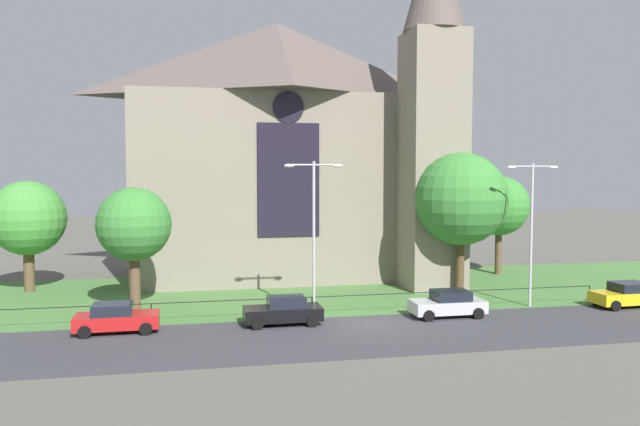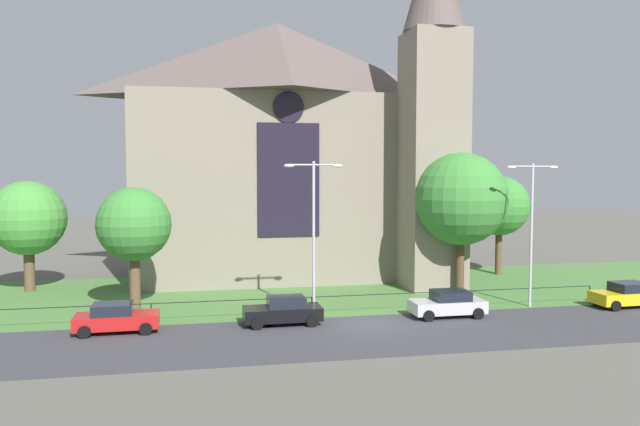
# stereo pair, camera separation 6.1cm
# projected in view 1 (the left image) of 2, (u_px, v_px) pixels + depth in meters

# --- Properties ---
(ground) EXTENTS (160.00, 160.00, 0.00)m
(ground) POSITION_uv_depth(u_px,v_px,m) (329.00, 290.00, 43.30)
(ground) COLOR #56544C
(road_asphalt) EXTENTS (120.00, 8.00, 0.01)m
(road_asphalt) POSITION_uv_depth(u_px,v_px,m) (379.00, 334.00, 31.56)
(road_asphalt) COLOR #38383D
(road_asphalt) RESTS_ON ground
(grass_verge) EXTENTS (120.00, 20.00, 0.01)m
(grass_verge) POSITION_uv_depth(u_px,v_px,m) (335.00, 295.00, 41.34)
(grass_verge) COLOR #477538
(grass_verge) RESTS_ON ground
(church_building) EXTENTS (23.20, 16.20, 26.00)m
(church_building) POSITION_uv_depth(u_px,v_px,m) (288.00, 146.00, 48.91)
(church_building) COLOR gray
(church_building) RESTS_ON ground
(iron_railing) EXTENTS (35.68, 0.07, 1.13)m
(iron_railing) POSITION_uv_depth(u_px,v_px,m) (312.00, 299.00, 35.38)
(iron_railing) COLOR black
(iron_railing) RESTS_ON ground
(tree_right_far) EXTENTS (4.78, 4.78, 7.94)m
(tree_right_far) POSITION_uv_depth(u_px,v_px,m) (499.00, 206.00, 49.69)
(tree_right_far) COLOR brown
(tree_right_far) RESTS_ON ground
(tree_left_near) EXTENTS (4.39, 4.39, 7.36)m
(tree_left_near) POSITION_uv_depth(u_px,v_px,m) (134.00, 225.00, 36.62)
(tree_left_near) COLOR brown
(tree_left_near) RESTS_ON ground
(tree_left_far) EXTENTS (5.13, 5.13, 7.66)m
(tree_left_far) POSITION_uv_depth(u_px,v_px,m) (28.00, 219.00, 42.48)
(tree_left_far) COLOR brown
(tree_left_far) RESTS_ON ground
(tree_right_near) EXTENTS (6.24, 6.24, 9.57)m
(tree_right_near) POSITION_uv_depth(u_px,v_px,m) (461.00, 199.00, 41.47)
(tree_right_near) COLOR #4C3823
(tree_right_near) RESTS_ON ground
(streetlamp_near) EXTENTS (3.37, 0.26, 8.86)m
(streetlamp_near) POSITION_uv_depth(u_px,v_px,m) (314.00, 219.00, 34.99)
(streetlamp_near) COLOR #B2B2B7
(streetlamp_near) RESTS_ON ground
(streetlamp_far) EXTENTS (3.37, 0.26, 8.79)m
(streetlamp_far) POSITION_uv_depth(u_px,v_px,m) (532.00, 217.00, 37.67)
(streetlamp_far) COLOR #B2B2B7
(streetlamp_far) RESTS_ON ground
(parked_car_red) EXTENTS (4.23, 2.08, 1.51)m
(parked_car_red) POSITION_uv_depth(u_px,v_px,m) (116.00, 318.00, 31.80)
(parked_car_red) COLOR #B21919
(parked_car_red) RESTS_ON ground
(parked_car_black) EXTENTS (4.22, 2.06, 1.51)m
(parked_car_black) POSITION_uv_depth(u_px,v_px,m) (284.00, 311.00, 33.47)
(parked_car_black) COLOR black
(parked_car_black) RESTS_ON ground
(parked_car_silver) EXTENTS (4.20, 2.03, 1.51)m
(parked_car_silver) POSITION_uv_depth(u_px,v_px,m) (448.00, 304.00, 35.26)
(parked_car_silver) COLOR #B7B7BC
(parked_car_silver) RESTS_ON ground
(parked_car_yellow) EXTENTS (4.25, 2.12, 1.51)m
(parked_car_yellow) POSITION_uv_depth(u_px,v_px,m) (627.00, 295.00, 37.85)
(parked_car_yellow) COLOR gold
(parked_car_yellow) RESTS_ON ground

